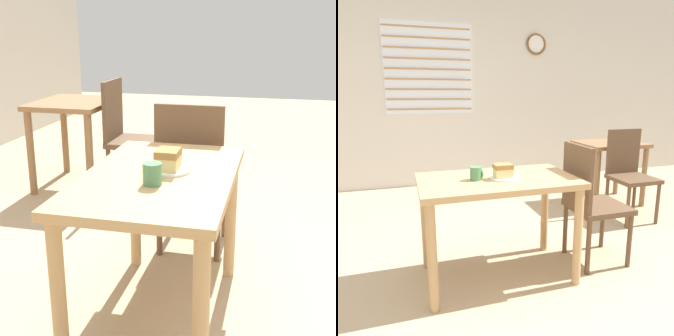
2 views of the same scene
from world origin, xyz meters
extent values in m
plane|color=tan|center=(0.00, 0.00, 0.00)|extent=(14.00, 14.00, 0.00)
cube|color=beige|center=(0.00, 3.03, 1.40)|extent=(10.00, 0.06, 2.80)
cube|color=white|center=(-0.27, 2.99, 1.60)|extent=(1.15, 0.01, 1.18)
cube|color=#AD7F51|center=(-0.27, 2.98, 1.07)|extent=(1.13, 0.01, 0.02)
cube|color=#AD7F51|center=(-0.27, 2.98, 1.21)|extent=(1.13, 0.01, 0.02)
cube|color=#AD7F51|center=(-0.27, 2.98, 1.34)|extent=(1.13, 0.01, 0.02)
cube|color=#AD7F51|center=(-0.27, 2.98, 1.47)|extent=(1.13, 0.01, 0.02)
cube|color=#AD7F51|center=(-0.27, 2.98, 1.60)|extent=(1.13, 0.01, 0.02)
cube|color=#AD7F51|center=(-0.27, 2.98, 1.73)|extent=(1.13, 0.01, 0.02)
cube|color=#AD7F51|center=(-0.27, 2.98, 1.86)|extent=(1.13, 0.01, 0.02)
cube|color=#AD7F51|center=(-0.27, 2.98, 1.99)|extent=(1.13, 0.01, 0.02)
cube|color=#AD7F51|center=(-0.27, 2.98, 2.12)|extent=(1.13, 0.01, 0.02)
torus|color=brown|center=(1.27, 2.98, 1.98)|extent=(0.30, 0.03, 0.30)
cylinder|color=white|center=(1.27, 2.99, 1.98)|extent=(0.25, 0.01, 0.25)
cube|color=tan|center=(-0.07, 0.40, 0.70)|extent=(1.05, 0.64, 0.04)
cylinder|color=tan|center=(-0.55, 0.14, 0.34)|extent=(0.06, 0.06, 0.68)
cylinder|color=tan|center=(0.40, 0.14, 0.34)|extent=(0.06, 0.06, 0.68)
cylinder|color=tan|center=(-0.55, 0.67, 0.34)|extent=(0.06, 0.06, 0.68)
cylinder|color=tan|center=(0.40, 0.67, 0.34)|extent=(0.06, 0.06, 0.68)
cube|color=olive|center=(1.63, 1.58, 0.71)|extent=(0.72, 0.60, 0.04)
cylinder|color=olive|center=(1.32, 1.33, 0.34)|extent=(0.06, 0.06, 0.69)
cylinder|color=olive|center=(1.94, 1.33, 0.34)|extent=(0.06, 0.06, 0.69)
cylinder|color=olive|center=(1.32, 1.83, 0.34)|extent=(0.06, 0.06, 0.69)
cylinder|color=olive|center=(1.94, 1.83, 0.34)|extent=(0.06, 0.06, 0.69)
cube|color=brown|center=(0.72, 0.39, 0.44)|extent=(0.41, 0.41, 0.04)
cylinder|color=brown|center=(0.89, 0.22, 0.21)|extent=(0.04, 0.04, 0.42)
cylinder|color=brown|center=(0.89, 0.57, 0.21)|extent=(0.04, 0.04, 0.42)
cylinder|color=brown|center=(0.54, 0.22, 0.21)|extent=(0.04, 0.04, 0.42)
cylinder|color=brown|center=(0.54, 0.57, 0.21)|extent=(0.04, 0.04, 0.42)
cube|color=brown|center=(0.53, 0.39, 0.69)|extent=(0.03, 0.39, 0.47)
cube|color=brown|center=(1.53, 1.02, 0.44)|extent=(0.41, 0.41, 0.04)
cylinder|color=brown|center=(1.36, 0.84, 0.21)|extent=(0.04, 0.04, 0.42)
cylinder|color=brown|center=(1.71, 0.84, 0.21)|extent=(0.04, 0.04, 0.42)
cylinder|color=brown|center=(1.36, 1.19, 0.21)|extent=(0.04, 0.04, 0.42)
cylinder|color=brown|center=(1.71, 1.19, 0.21)|extent=(0.04, 0.04, 0.42)
cube|color=brown|center=(1.53, 1.20, 0.69)|extent=(0.39, 0.03, 0.47)
cylinder|color=white|center=(-0.03, 0.38, 0.73)|extent=(0.20, 0.20, 0.01)
cube|color=#E0C67F|center=(-0.04, 0.37, 0.76)|extent=(0.12, 0.10, 0.06)
cube|color=#A3703D|center=(-0.04, 0.37, 0.81)|extent=(0.12, 0.10, 0.03)
cylinder|color=#4C8456|center=(-0.22, 0.40, 0.77)|extent=(0.08, 0.08, 0.09)
torus|color=#4C8456|center=(-0.18, 0.40, 0.77)|extent=(0.01, 0.06, 0.06)
camera|label=1|loc=(-1.93, -0.08, 1.34)|focal=50.00mm
camera|label=2|loc=(-0.66, -1.65, 1.27)|focal=35.00mm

